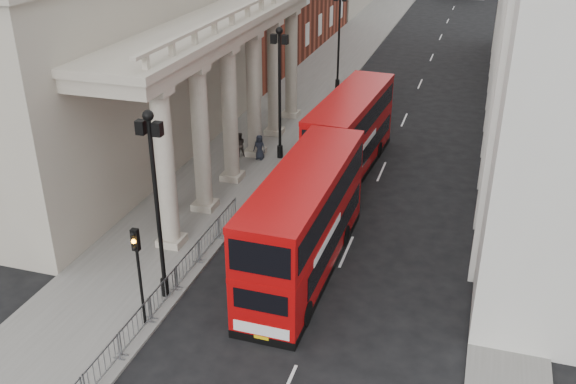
% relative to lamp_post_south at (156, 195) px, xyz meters
% --- Properties ---
extents(ground, '(260.00, 260.00, 0.00)m').
position_rel_lamp_post_south_xyz_m(ground, '(0.60, -4.00, -4.91)').
color(ground, black).
rests_on(ground, ground).
extents(sidewalk_west, '(6.00, 140.00, 0.12)m').
position_rel_lamp_post_south_xyz_m(sidewalk_west, '(-2.40, 26.00, -4.85)').
color(sidewalk_west, slate).
rests_on(sidewalk_west, ground).
extents(sidewalk_east, '(3.00, 140.00, 0.12)m').
position_rel_lamp_post_south_xyz_m(sidewalk_east, '(14.10, 26.00, -4.85)').
color(sidewalk_east, slate).
rests_on(sidewalk_east, ground).
extents(kerb, '(0.20, 140.00, 0.14)m').
position_rel_lamp_post_south_xyz_m(kerb, '(0.55, 26.00, -4.84)').
color(kerb, slate).
rests_on(kerb, ground).
extents(portico_building, '(9.00, 28.00, 12.00)m').
position_rel_lamp_post_south_xyz_m(portico_building, '(-9.90, 14.00, 1.09)').
color(portico_building, '#A89D8C').
rests_on(portico_building, ground).
extents(lamp_post_south, '(1.05, 0.44, 8.32)m').
position_rel_lamp_post_south_xyz_m(lamp_post_south, '(0.00, 0.00, 0.00)').
color(lamp_post_south, black).
rests_on(lamp_post_south, sidewalk_west).
extents(lamp_post_mid, '(1.05, 0.44, 8.32)m').
position_rel_lamp_post_south_xyz_m(lamp_post_mid, '(0.00, 16.00, 0.00)').
color(lamp_post_mid, black).
rests_on(lamp_post_mid, sidewalk_west).
extents(lamp_post_north, '(1.05, 0.44, 8.32)m').
position_rel_lamp_post_south_xyz_m(lamp_post_north, '(0.00, 32.00, 0.00)').
color(lamp_post_north, black).
rests_on(lamp_post_north, sidewalk_west).
extents(traffic_light, '(0.28, 0.33, 4.30)m').
position_rel_lamp_post_south_xyz_m(traffic_light, '(0.10, -2.02, -1.80)').
color(traffic_light, black).
rests_on(traffic_light, sidewalk_west).
extents(crowd_barriers, '(0.50, 18.75, 1.10)m').
position_rel_lamp_post_south_xyz_m(crowd_barriers, '(0.25, -1.77, -4.24)').
color(crowd_barriers, gray).
rests_on(crowd_barriers, sidewalk_west).
extents(bus_near, '(2.93, 11.46, 4.93)m').
position_rel_lamp_post_south_xyz_m(bus_near, '(5.06, 3.91, -2.33)').
color(bus_near, '#A70708').
rests_on(bus_near, ground).
extents(bus_far, '(3.38, 11.22, 4.78)m').
position_rel_lamp_post_south_xyz_m(bus_far, '(4.59, 15.71, -2.41)').
color(bus_far, '#AD0809').
rests_on(bus_far, ground).
extents(pedestrian_a, '(0.70, 0.48, 1.87)m').
position_rel_lamp_post_south_xyz_m(pedestrian_a, '(-3.08, 6.15, -3.86)').
color(pedestrian_a, black).
rests_on(pedestrian_a, sidewalk_west).
extents(pedestrian_b, '(0.99, 0.93, 1.62)m').
position_rel_lamp_post_south_xyz_m(pedestrian_b, '(-2.55, 15.39, -3.98)').
color(pedestrian_b, '#292420').
rests_on(pedestrian_b, sidewalk_west).
extents(pedestrian_c, '(0.83, 0.57, 1.61)m').
position_rel_lamp_post_south_xyz_m(pedestrian_c, '(-1.17, 15.38, -3.99)').
color(pedestrian_c, black).
rests_on(pedestrian_c, sidewalk_west).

